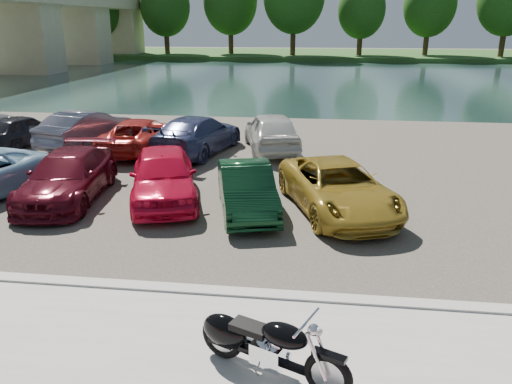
% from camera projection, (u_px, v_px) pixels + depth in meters
% --- Properties ---
extents(ground, '(200.00, 200.00, 0.00)m').
position_uv_depth(ground, '(249.00, 372.00, 7.16)').
color(ground, '#595447').
rests_on(ground, ground).
extents(kerb, '(60.00, 0.30, 0.14)m').
position_uv_depth(kerb, '(264.00, 296.00, 9.02)').
color(kerb, '#A3A09A').
rests_on(kerb, ground).
extents(parking_lot, '(60.00, 18.00, 0.04)m').
position_uv_depth(parking_lot, '(292.00, 165.00, 17.49)').
color(parking_lot, '#3D3731').
rests_on(parking_lot, ground).
extents(river, '(120.00, 40.00, 0.00)m').
position_uv_depth(river, '(310.00, 79.00, 44.74)').
color(river, '#172A29').
rests_on(river, ground).
extents(far_bank, '(120.00, 24.00, 0.60)m').
position_uv_depth(far_bank, '(315.00, 54.00, 74.71)').
color(far_bank, '#234D1B').
rests_on(far_bank, ground).
extents(bridge, '(7.00, 56.00, 8.55)m').
position_uv_depth(bridge, '(16.00, 14.00, 47.24)').
color(bridge, tan).
rests_on(bridge, ground).
extents(far_trees, '(70.25, 10.68, 12.52)m').
position_uv_depth(far_trees, '(350.00, 1.00, 66.05)').
color(far_trees, '#392814').
rests_on(far_trees, far_bank).
extents(motorcycle, '(2.21, 1.15, 1.05)m').
position_uv_depth(motorcycle, '(259.00, 343.00, 6.89)').
color(motorcycle, black).
rests_on(motorcycle, promenade).
extents(car_3, '(2.38, 4.73, 1.32)m').
position_uv_depth(car_3, '(68.00, 177.00, 13.88)').
color(car_3, '#4C0A16').
rests_on(car_3, parking_lot).
extents(car_4, '(2.97, 4.65, 1.47)m').
position_uv_depth(car_4, '(163.00, 175.00, 13.73)').
color(car_4, red).
rests_on(car_4, parking_lot).
extents(car_5, '(2.23, 4.00, 1.25)m').
position_uv_depth(car_5, '(246.00, 189.00, 12.98)').
color(car_5, black).
rests_on(car_5, parking_lot).
extents(car_6, '(3.60, 5.16, 1.31)m').
position_uv_depth(car_6, '(338.00, 187.00, 12.98)').
color(car_6, '#A78626').
rests_on(car_6, parking_lot).
extents(car_8, '(2.31, 3.98, 1.27)m').
position_uv_depth(car_8, '(21.00, 130.00, 20.04)').
color(car_8, black).
rests_on(car_8, parking_lot).
extents(car_9, '(2.61, 4.63, 1.44)m').
position_uv_depth(car_9, '(87.00, 128.00, 19.93)').
color(car_9, slate).
rests_on(car_9, parking_lot).
extents(car_10, '(2.21, 4.68, 1.29)m').
position_uv_depth(car_10, '(141.00, 135.00, 19.07)').
color(car_10, '#A7211B').
rests_on(car_10, parking_lot).
extents(car_11, '(3.01, 5.24, 1.43)m').
position_uv_depth(car_11, '(197.00, 135.00, 18.84)').
color(car_11, navy).
rests_on(car_11, parking_lot).
extents(car_12, '(2.80, 4.73, 1.51)m').
position_uv_depth(car_12, '(272.00, 131.00, 19.20)').
color(car_12, silver).
rests_on(car_12, parking_lot).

